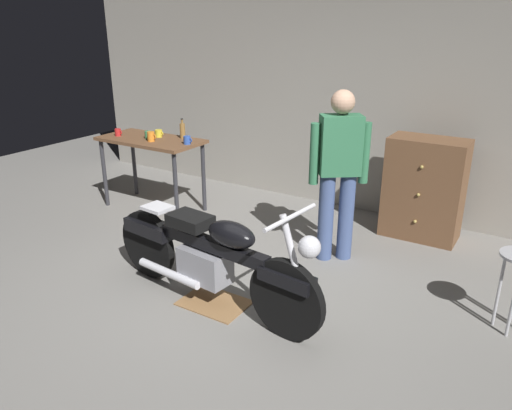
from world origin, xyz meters
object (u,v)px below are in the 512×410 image
motorcycle (210,255)px  mug_orange_travel (151,136)px  mug_red_diner (118,132)px  mug_blue_enamel (187,140)px  bottle (183,130)px  mug_green_speckled (148,135)px  mug_yellow_tall (159,133)px  wooden_dresser (424,189)px  person_standing (339,169)px

motorcycle → mug_orange_travel: size_ratio=17.62×
motorcycle → mug_orange_travel: mug_orange_travel is taller
mug_red_diner → mug_blue_enamel: (1.01, 0.12, 0.00)m
bottle → motorcycle: bearing=-45.3°
mug_orange_travel → mug_green_speckled: 0.16m
mug_orange_travel → mug_yellow_tall: mug_orange_travel is taller
mug_yellow_tall → motorcycle: bearing=-38.8°
motorcycle → mug_orange_travel: (-1.86, 1.34, 0.51)m
mug_green_speckled → mug_blue_enamel: bearing=2.6°
mug_blue_enamel → wooden_dresser: bearing=19.3°
wooden_dresser → motorcycle: bearing=-115.5°
motorcycle → mug_orange_travel: bearing=150.5°
person_standing → mug_orange_travel: (-2.39, -0.00, 0.03)m
person_standing → mug_orange_travel: person_standing is taller
motorcycle → mug_yellow_tall: (-1.94, 1.56, 0.50)m
motorcycle → mug_blue_enamel: size_ratio=18.72×
wooden_dresser → mug_yellow_tall: size_ratio=9.15×
person_standing → wooden_dresser: (0.59, 0.99, -0.38)m
wooden_dresser → mug_green_speckled: wooden_dresser is taller
motorcycle → mug_green_speckled: size_ratio=19.91×
mug_red_diner → mug_yellow_tall: bearing=25.1°
mug_red_diner → wooden_dresser: bearing=15.8°
motorcycle → bottle: 2.40m
person_standing → mug_blue_enamel: bearing=-39.7°
mug_red_diner → motorcycle: bearing=-29.1°
wooden_dresser → mug_blue_enamel: (-2.52, -0.88, 0.40)m
mug_red_diner → person_standing: bearing=0.0°
mug_blue_enamel → mug_green_speckled: size_ratio=1.06×
mug_orange_travel → mug_blue_enamel: 0.47m
person_standing → mug_yellow_tall: (-2.47, 0.22, 0.02)m
mug_blue_enamel → mug_green_speckled: bearing=-177.4°
mug_yellow_tall → mug_blue_enamel: bearing=-11.1°
mug_orange_travel → mug_red_diner: size_ratio=1.16×
mug_red_diner → mug_green_speckled: 0.43m
mug_orange_travel → mug_blue_enamel: bearing=14.1°
mug_orange_travel → bottle: size_ratio=0.51×
mug_orange_travel → mug_green_speckled: bearing=146.6°
mug_yellow_tall → mug_orange_travel: bearing=-69.7°
mug_orange_travel → mug_yellow_tall: (-0.08, 0.22, -0.01)m
mug_orange_travel → wooden_dresser: bearing=18.5°
person_standing → mug_orange_travel: size_ratio=13.47×
mug_orange_travel → mug_yellow_tall: size_ratio=1.03×
mug_blue_enamel → mug_green_speckled: 0.59m
person_standing → mug_green_speckled: person_standing is taller
wooden_dresser → mug_yellow_tall: 3.18m
mug_orange_travel → mug_red_diner: (-0.55, -0.00, -0.01)m
motorcycle → mug_green_speckled: 2.50m
motorcycle → bottle: bottle is taller
mug_yellow_tall → bottle: (0.29, 0.10, 0.05)m
person_standing → mug_red_diner: person_standing is taller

